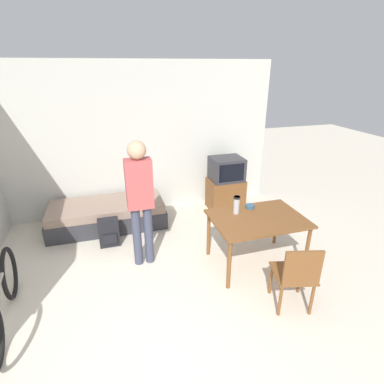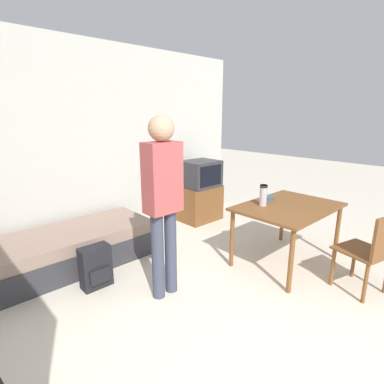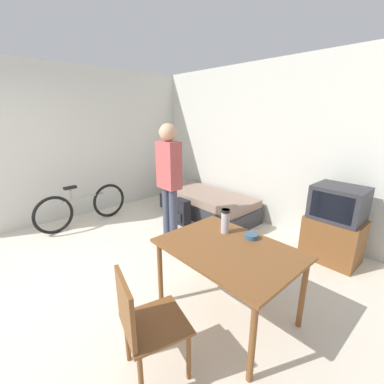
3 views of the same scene
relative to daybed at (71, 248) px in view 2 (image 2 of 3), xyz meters
The scene contains 9 objects.
wall_back 1.36m from the daybed, 45.14° to the left, with size 5.34×0.06×2.70m.
daybed is the anchor object (origin of this frame).
tv 2.25m from the daybed, ahead, with size 0.67×0.50×1.02m.
dining_table 2.61m from the daybed, 41.15° to the right, with size 1.23×0.88×0.72m.
wooden_chair 3.27m from the daybed, 53.34° to the right, with size 0.53×0.53×0.86m.
person_standing 1.55m from the daybed, 69.84° to the right, with size 0.34×0.24×1.76m.
thermos_flask 2.36m from the daybed, 40.97° to the right, with size 0.09×0.09×0.25m.
mate_bowl 2.48m from the daybed, 35.32° to the right, with size 0.13×0.13×0.05m.
backpack 0.65m from the daybed, 89.95° to the right, with size 0.31×0.19×0.45m.
Camera 2 is at (-1.70, -0.41, 1.77)m, focal length 28.00 mm.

